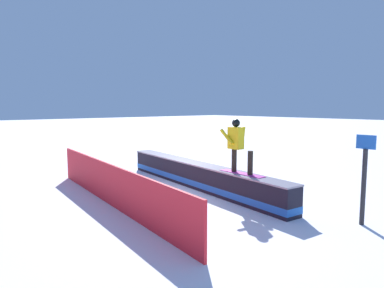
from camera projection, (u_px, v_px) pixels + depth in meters
The scene contains 5 objects.
ground_plane at pixel (198, 187), 10.96m from camera, with size 120.00×120.00×0.00m, color white.
grind_box at pixel (198, 176), 10.92m from camera, with size 7.67×1.46×0.78m.
snowboarder at pixel (237, 144), 9.24m from camera, with size 1.43×0.42×1.45m.
safety_fence at pixel (111, 185), 8.93m from camera, with size 8.23×0.06×1.08m, color red.
trail_marker at pixel (364, 177), 7.40m from camera, with size 0.40×0.10×1.96m.
Camera 1 is at (-8.00, 7.17, 2.58)m, focal length 32.22 mm.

